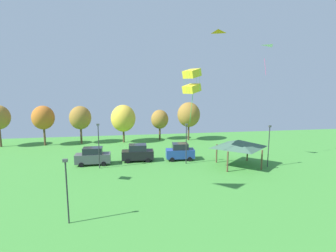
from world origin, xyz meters
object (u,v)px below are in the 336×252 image
(parked_car_leftmost, at_px, (93,156))
(treeline_tree_5, at_px, (189,115))
(light_post_1, at_px, (186,141))
(treeline_tree_2, at_px, (80,118))
(kite_flying_4, at_px, (218,33))
(kite_flying_0, at_px, (192,81))
(light_post_0, at_px, (99,143))
(park_pavilion, at_px, (239,144))
(light_post_2, at_px, (269,143))
(parked_car_second_from_left, at_px, (138,153))
(parked_car_third_from_left, at_px, (180,152))
(kite_flying_1, at_px, (260,52))
(treeline_tree_3, at_px, (123,118))
(treeline_tree_4, at_px, (160,119))
(light_post_3, at_px, (67,187))
(treeline_tree_1, at_px, (43,118))

(parked_car_leftmost, relative_size, treeline_tree_5, 0.62)
(light_post_1, relative_size, treeline_tree_2, 0.80)
(kite_flying_4, xyz_separation_m, parked_car_leftmost, (-16.18, 3.11, -15.98))
(kite_flying_0, relative_size, light_post_0, 1.06)
(park_pavilion, distance_m, light_post_2, 3.86)
(kite_flying_4, bearing_deg, park_pavilion, -10.17)
(light_post_1, height_order, treeline_tree_2, treeline_tree_2)
(parked_car_second_from_left, bearing_deg, parked_car_third_from_left, -1.05)
(parked_car_third_from_left, xyz_separation_m, treeline_tree_2, (-15.93, 13.47, 3.60))
(light_post_0, relative_size, treeline_tree_2, 0.85)
(kite_flying_1, xyz_separation_m, treeline_tree_5, (-6.70, 14.16, -10.32))
(parked_car_second_from_left, xyz_separation_m, light_post_2, (16.92, -5.42, 2.00))
(parked_car_third_from_left, bearing_deg, light_post_2, -22.14)
(light_post_1, distance_m, treeline_tree_3, 17.46)
(treeline_tree_4, bearing_deg, parked_car_leftmost, -126.19)
(kite_flying_0, xyz_separation_m, treeline_tree_4, (-1.05, 21.14, -7.20))
(light_post_2, xyz_separation_m, treeline_tree_5, (-6.39, 18.33, 1.84))
(parked_car_second_from_left, relative_size, treeline_tree_5, 0.61)
(kite_flying_0, xyz_separation_m, treeline_tree_5, (4.45, 19.59, -6.19))
(parked_car_leftmost, relative_size, parked_car_third_from_left, 1.12)
(light_post_1, bearing_deg, parked_car_third_from_left, 102.79)
(light_post_3, height_order, treeline_tree_3, treeline_tree_3)
(kite_flying_4, xyz_separation_m, light_post_0, (-15.17, 1.37, -13.81))
(parked_car_second_from_left, bearing_deg, park_pavilion, -16.52)
(light_post_3, relative_size, treeline_tree_5, 0.70)
(kite_flying_4, distance_m, park_pavilion, 14.44)
(kite_flying_0, distance_m, kite_flying_1, 13.07)
(park_pavilion, xyz_separation_m, light_post_1, (-6.65, 2.15, 0.11))
(parked_car_second_from_left, bearing_deg, treeline_tree_4, 72.80)
(parked_car_second_from_left, bearing_deg, treeline_tree_1, 144.12)
(kite_flying_1, relative_size, treeline_tree_1, 0.47)
(kite_flying_1, distance_m, parked_car_second_from_left, 22.34)
(parked_car_leftmost, relative_size, light_post_2, 0.83)
(light_post_0, height_order, treeline_tree_2, treeline_tree_2)
(treeline_tree_4, bearing_deg, light_post_3, -110.04)
(parked_car_leftmost, distance_m, parked_car_third_from_left, 12.20)
(parked_car_leftmost, xyz_separation_m, treeline_tree_3, (4.04, 13.62, 3.40))
(kite_flying_1, distance_m, park_pavilion, 13.31)
(kite_flying_0, height_order, parked_car_leftmost, kite_flying_0)
(kite_flying_1, bearing_deg, treeline_tree_4, 127.84)
(treeline_tree_1, relative_size, treeline_tree_3, 1.01)
(treeline_tree_1, height_order, treeline_tree_5, treeline_tree_5)
(light_post_2, bearing_deg, parked_car_third_from_left, 154.78)
(treeline_tree_3, distance_m, treeline_tree_4, 7.28)
(treeline_tree_2, height_order, treeline_tree_4, treeline_tree_2)
(kite_flying_4, height_order, light_post_2, kite_flying_4)
(kite_flying_4, height_order, light_post_3, kite_flying_4)
(light_post_2, relative_size, treeline_tree_4, 0.94)
(treeline_tree_4, bearing_deg, kite_flying_1, -52.16)
(parked_car_third_from_left, height_order, treeline_tree_3, treeline_tree_3)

